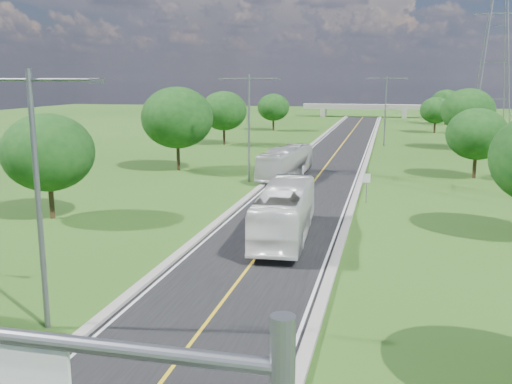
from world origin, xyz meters
TOP-DOWN VIEW (x-y plane):
  - ground at (0.00, 60.00)m, footprint 260.00×260.00m
  - road at (0.00, 66.00)m, footprint 8.00×150.00m
  - curb_left at (-4.25, 66.00)m, footprint 0.50×150.00m
  - curb_right at (4.25, 66.00)m, footprint 0.50×150.00m
  - speed_limit_sign at (5.20, 37.98)m, footprint 0.55×0.09m
  - overpass at (0.00, 140.00)m, footprint 30.00×3.00m
  - streetlight_near_left at (-6.00, 12.00)m, footprint 5.90×0.25m
  - streetlight_mid_left at (-6.00, 45.00)m, footprint 5.90×0.25m
  - streetlight_far_right at (6.00, 78.00)m, footprint 5.90×0.25m
  - power_tower_far at (26.00, 115.00)m, footprint 9.00×6.40m
  - tree_lb at (-16.00, 28.00)m, footprint 6.30×6.30m
  - tree_lc at (-15.00, 50.00)m, footprint 7.56×7.56m
  - tree_ld at (-17.00, 74.00)m, footprint 6.72×6.72m
  - tree_le at (-14.50, 98.00)m, footprint 5.88×5.88m
  - tree_rc at (15.00, 52.00)m, footprint 5.88×5.88m
  - tree_rd at (17.00, 76.00)m, footprint 7.14×7.14m
  - tree_re at (14.50, 100.00)m, footprint 5.46×5.46m
  - tree_rf at (18.00, 120.00)m, footprint 6.30×6.30m
  - bus_outbound at (0.80, 26.66)m, footprint 3.42×11.79m
  - bus_inbound at (-3.03, 47.84)m, footprint 3.89×10.91m

SIDE VIEW (x-z plane):
  - ground at x=0.00m, z-range 0.00..0.00m
  - road at x=0.00m, z-range 0.00..0.06m
  - curb_left at x=-4.25m, z-range 0.00..0.22m
  - curb_right at x=4.25m, z-range 0.00..0.22m
  - bus_inbound at x=-3.03m, z-range 0.06..3.03m
  - speed_limit_sign at x=5.20m, z-range 0.40..2.80m
  - bus_outbound at x=0.80m, z-range 0.06..3.30m
  - overpass at x=0.00m, z-range 0.81..4.01m
  - tree_re at x=14.50m, z-range 0.85..7.20m
  - tree_le at x=-14.50m, z-range 0.91..7.75m
  - tree_rc at x=15.00m, z-range 0.91..7.75m
  - tree_lb at x=-16.00m, z-range 0.98..8.31m
  - tree_rf at x=18.00m, z-range 0.98..8.31m
  - tree_ld at x=-17.00m, z-range 1.05..8.86m
  - tree_rd at x=17.00m, z-range 1.11..9.42m
  - tree_lc at x=-15.00m, z-range 1.18..9.97m
  - streetlight_near_left at x=-6.00m, z-range 0.94..10.94m
  - streetlight_mid_left at x=-6.00m, z-range 0.94..10.94m
  - streetlight_far_right at x=6.00m, z-range 0.94..10.94m
  - power_tower_far at x=26.00m, z-range 0.01..28.01m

